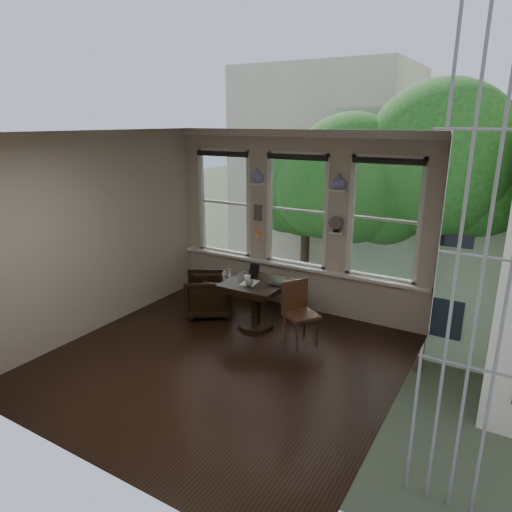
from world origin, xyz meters
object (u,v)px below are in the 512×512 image
Objects in this scene: armchair_left at (208,294)px; laptop at (275,285)px; table at (256,304)px; side_chair_right at (301,314)px; mug at (247,279)px.

armchair_left is 1.34m from laptop.
table reaches higher than armchair_left.
laptop is (-0.51, 0.15, 0.30)m from side_chair_right.
mug reaches higher than armchair_left.
mug is (-0.46, -0.05, 0.04)m from laptop.
mug is (0.82, -0.09, 0.45)m from armchair_left.
side_chair_right reaches higher than armchair_left.
table is at bearing 178.06° from laptop.
armchair_left is at bearing 173.68° from mug.
laptop is at bearing 6.49° from mug.
laptop is (0.34, -0.01, 0.39)m from table.
mug is at bearing 116.87° from side_chair_right.
laptop is 0.46m from mug.
table is at bearing 111.87° from side_chair_right.
laptop is at bearing 106.32° from side_chair_right.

